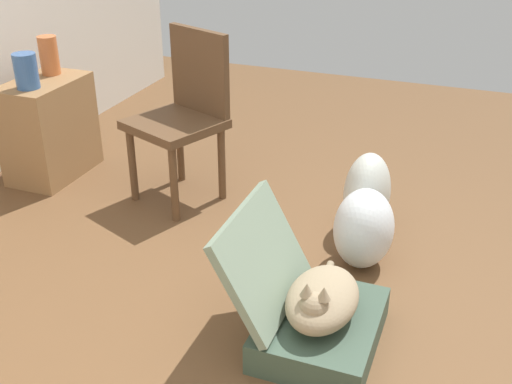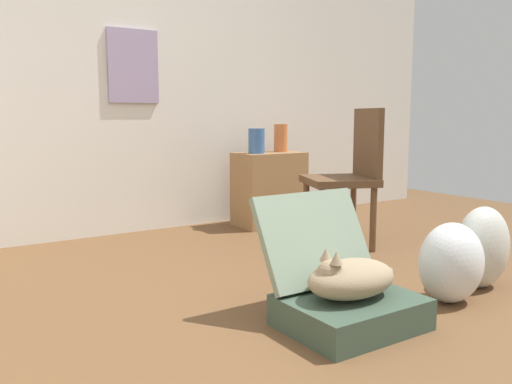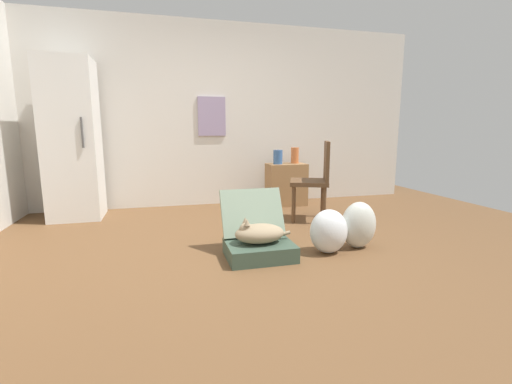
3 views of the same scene
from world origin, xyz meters
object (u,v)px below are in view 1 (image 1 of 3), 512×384
object	(u,v)px
cat	(322,299)
vase_tall	(26,71)
chair	(184,111)
plastic_bag_white	(364,228)
vase_short	(49,55)
suitcase_base	(321,329)
plastic_bag_clear	(367,193)
side_table	(49,129)

from	to	relation	value
cat	vase_tall	xyz separation A→B (m)	(0.83, 2.00, 0.49)
cat	chair	world-z (taller)	chair
plastic_bag_white	vase_short	world-z (taller)	vase_short
vase_short	suitcase_base	bearing A→B (deg)	-118.25
plastic_bag_white	chair	distance (m)	1.23
vase_tall	vase_short	distance (m)	0.28
plastic_bag_clear	vase_short	world-z (taller)	vase_short
cat	chair	xyz separation A→B (m)	(1.01, 1.10, 0.30)
vase_tall	suitcase_base	bearing A→B (deg)	-112.39
suitcase_base	cat	world-z (taller)	cat
suitcase_base	chair	world-z (taller)	chair
plastic_bag_white	chair	world-z (taller)	chair
suitcase_base	cat	distance (m)	0.16
cat	plastic_bag_white	size ratio (longest dim) A/B	1.28
plastic_bag_clear	vase_short	size ratio (longest dim) A/B	1.89
suitcase_base	chair	bearing A→B (deg)	47.50
cat	vase_tall	size ratio (longest dim) A/B	2.53
plastic_bag_white	side_table	bearing A→B (deg)	80.95
vase_tall	chair	world-z (taller)	chair
side_table	vase_short	world-z (taller)	vase_short
vase_tall	vase_short	size ratio (longest dim) A/B	0.87
cat	side_table	xyz separation A→B (m)	(0.97, 2.02, 0.08)
vase_short	plastic_bag_white	bearing A→B (deg)	-102.62
cat	plastic_bag_white	bearing A→B (deg)	-2.60
side_table	vase_tall	size ratio (longest dim) A/B	3.02
cat	chair	bearing A→B (deg)	47.23
side_table	vase_short	xyz separation A→B (m)	(0.14, 0.03, 0.42)
vase_short	chair	bearing A→B (deg)	-95.80
cat	side_table	size ratio (longest dim) A/B	0.84
cat	plastic_bag_clear	xyz separation A→B (m)	(0.98, 0.03, -0.00)
plastic_bag_white	chair	xyz separation A→B (m)	(0.37, 1.13, 0.33)
cat	side_table	world-z (taller)	side_table
plastic_bag_white	plastic_bag_clear	distance (m)	0.34
plastic_bag_white	side_table	world-z (taller)	side_table
suitcase_base	plastic_bag_white	size ratio (longest dim) A/B	1.44
suitcase_base	chair	size ratio (longest dim) A/B	0.60
suitcase_base	plastic_bag_clear	distance (m)	0.98
suitcase_base	cat	size ratio (longest dim) A/B	1.12
plastic_bag_clear	chair	distance (m)	1.11
vase_tall	chair	distance (m)	0.94
plastic_bag_white	plastic_bag_clear	world-z (taller)	plastic_bag_clear
vase_tall	chair	size ratio (longest dim) A/B	0.21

